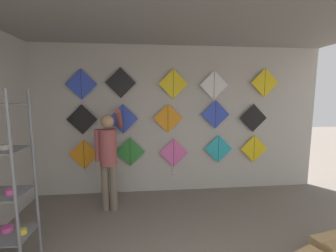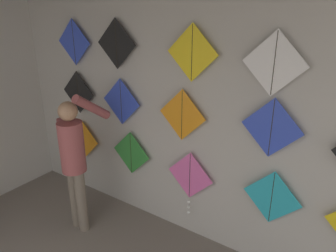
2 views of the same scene
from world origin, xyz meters
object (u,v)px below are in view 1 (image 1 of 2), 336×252
(kite_7, at_px, (168,118))
(kite_9, at_px, (253,118))
(kite_11, at_px, (121,83))
(kite_14, at_px, (265,83))
(kite_1, at_px, (130,152))
(kite_5, at_px, (82,119))
(shopkeeper, at_px, (108,154))
(kite_2, at_px, (174,155))
(kite_10, at_px, (81,84))
(kite_0, at_px, (84,156))
(kite_4, at_px, (254,149))
(kite_13, at_px, (214,85))
(kite_3, at_px, (219,149))
(kite_8, at_px, (215,114))
(kite_6, at_px, (123,119))
(kite_12, at_px, (173,84))

(kite_7, xyz_separation_m, kite_9, (1.69, 0.00, -0.01))
(kite_11, xyz_separation_m, kite_14, (2.75, 0.00, 0.02))
(kite_1, bearing_deg, kite_5, 180.00)
(shopkeeper, xyz_separation_m, kite_2, (1.14, 0.61, -0.21))
(kite_7, height_order, kite_10, kite_10)
(kite_0, relative_size, kite_9, 1.25)
(kite_4, xyz_separation_m, kite_13, (-0.86, 0.00, 1.25))
(kite_0, distance_m, kite_3, 2.57)
(kite_9, xyz_separation_m, kite_14, (0.20, 0.00, 0.68))
(kite_8, relative_size, kite_9, 1.00)
(kite_7, xyz_separation_m, kite_13, (0.88, 0.00, 0.62))
(kite_6, bearing_deg, kite_0, -179.95)
(kite_5, height_order, kite_12, kite_12)
(kite_0, bearing_deg, kite_5, 169.47)
(kite_6, relative_size, kite_8, 1.00)
(kite_12, height_order, kite_14, kite_14)
(kite_6, height_order, kite_8, kite_8)
(kite_4, bearing_deg, kite_12, 180.00)
(kite_2, relative_size, kite_3, 1.38)
(kite_4, xyz_separation_m, kite_7, (-1.74, 0.00, 0.63))
(kite_11, bearing_deg, kite_8, 0.00)
(kite_7, height_order, kite_9, kite_7)
(kite_0, xyz_separation_m, kite_13, (2.45, 0.00, 1.31))
(kite_10, relative_size, kite_13, 1.00)
(kite_0, distance_m, kite_8, 2.60)
(kite_6, relative_size, kite_10, 1.00)
(kite_5, relative_size, kite_11, 1.00)
(kite_0, relative_size, kite_12, 1.25)
(shopkeeper, distance_m, kite_14, 3.20)
(kite_3, bearing_deg, kite_1, 180.00)
(kite_5, bearing_deg, kite_12, 0.00)
(kite_9, height_order, kite_14, kite_14)
(kite_5, bearing_deg, kite_6, 0.00)
(kite_9, bearing_deg, kite_11, 180.00)
(kite_11, bearing_deg, kite_13, 0.00)
(kite_9, relative_size, kite_10, 1.00)
(kite_3, xyz_separation_m, kite_5, (-2.58, 0.00, 0.61))
(kite_5, bearing_deg, kite_8, 0.00)
(kite_0, relative_size, kite_11, 1.25)
(kite_3, distance_m, kite_7, 1.18)
(kite_11, distance_m, kite_14, 2.75)
(kite_1, bearing_deg, kite_3, 0.00)
(kite_7, bearing_deg, kite_8, 0.00)
(kite_9, bearing_deg, shopkeeper, -167.40)
(kite_8, bearing_deg, kite_7, 180.00)
(kite_4, xyz_separation_m, kite_8, (-0.82, 0.00, 0.70))
(kite_0, distance_m, kite_9, 3.33)
(kite_5, bearing_deg, kite_9, 0.00)
(kite_7, xyz_separation_m, kite_8, (0.92, 0.00, 0.07))
(kite_0, bearing_deg, kite_10, 3.29)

